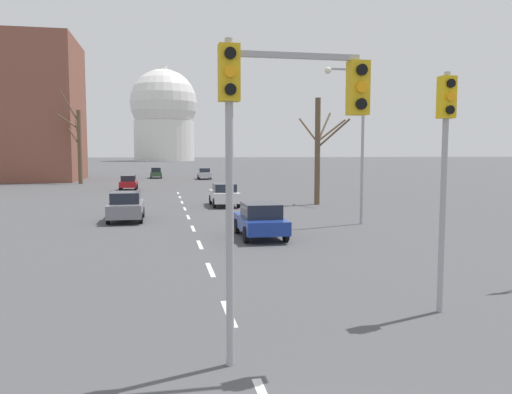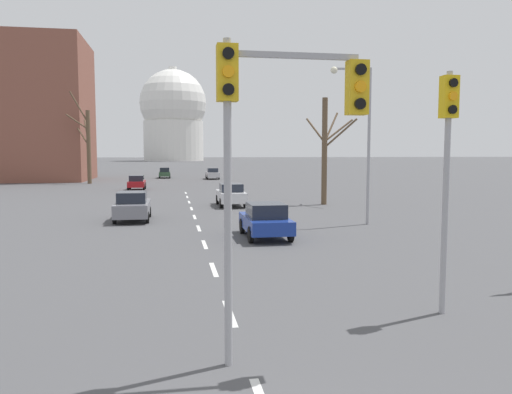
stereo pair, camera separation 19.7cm
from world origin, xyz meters
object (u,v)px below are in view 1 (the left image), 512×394
at_px(traffic_signal_centre_tall, 274,120).
at_px(street_lamp_right, 356,129).
at_px(traffic_signal_near_right, 445,148).
at_px(sedan_far_right, 260,220).
at_px(sedan_near_right, 156,173).
at_px(sedan_near_left, 224,194).
at_px(sedan_far_left, 126,206).
at_px(sedan_mid_centre, 204,174).
at_px(sedan_distant_centre, 129,183).

bearing_deg(traffic_signal_centre_tall, street_lamp_right, 63.59).
distance_m(traffic_signal_centre_tall, traffic_signal_near_right, 5.00).
bearing_deg(traffic_signal_centre_tall, sedan_far_right, 79.75).
distance_m(traffic_signal_centre_tall, street_lamp_right, 18.22).
height_order(traffic_signal_centre_tall, street_lamp_right, street_lamp_right).
distance_m(street_lamp_right, sedan_near_right, 52.43).
bearing_deg(sedan_near_left, street_lamp_right, -61.10).
bearing_deg(traffic_signal_centre_tall, sedan_far_left, 101.13).
bearing_deg(traffic_signal_centre_tall, sedan_near_left, 84.80).
xyz_separation_m(sedan_near_left, sedan_near_right, (-5.15, 40.83, -0.04)).
relative_size(street_lamp_right, sedan_mid_centre, 1.79).
xyz_separation_m(sedan_mid_centre, sedan_distant_centre, (-9.32, -19.70, -0.03)).
bearing_deg(sedan_far_left, sedan_distant_centre, 93.21).
bearing_deg(traffic_signal_near_right, sedan_near_right, 96.35).
distance_m(sedan_near_left, sedan_far_right, 13.47).
xyz_separation_m(sedan_far_left, sedan_distant_centre, (-1.31, 23.40, -0.04)).
distance_m(traffic_signal_near_right, sedan_far_left, 20.08).
height_order(traffic_signal_centre_tall, traffic_signal_near_right, traffic_signal_centre_tall).
relative_size(sedan_mid_centre, sedan_far_left, 1.09).
bearing_deg(sedan_near_right, sedan_far_right, -84.63).
xyz_separation_m(traffic_signal_near_right, sedan_far_right, (-2.17, 11.10, -3.11)).
height_order(street_lamp_right, sedan_far_right, street_lamp_right).
height_order(traffic_signal_centre_tall, sedan_mid_centre, traffic_signal_centre_tall).
xyz_separation_m(sedan_near_right, sedan_mid_centre, (6.81, -4.37, 0.02)).
bearing_deg(sedan_far_right, sedan_far_left, 132.67).
xyz_separation_m(sedan_far_left, sedan_far_right, (6.30, -6.84, -0.01)).
xyz_separation_m(street_lamp_right, sedan_distant_centre, (-13.34, 27.06, -4.26)).
bearing_deg(sedan_near_right, sedan_mid_centre, -32.65).
height_order(sedan_mid_centre, sedan_distant_centre, sedan_mid_centre).
height_order(traffic_signal_centre_tall, sedan_near_left, traffic_signal_centre_tall).
bearing_deg(sedan_far_left, sedan_mid_centre, 79.47).
height_order(traffic_signal_near_right, sedan_distant_centre, traffic_signal_near_right).
relative_size(traffic_signal_near_right, sedan_far_right, 1.38).
height_order(traffic_signal_near_right, sedan_mid_centre, traffic_signal_near_right).
xyz_separation_m(traffic_signal_centre_tall, traffic_signal_near_right, (4.55, 2.04, -0.46)).
height_order(sedan_near_left, sedan_mid_centre, sedan_near_left).
distance_m(traffic_signal_near_right, sedan_mid_centre, 61.11).
bearing_deg(sedan_near_left, sedan_far_left, -133.75).
bearing_deg(traffic_signal_centre_tall, sedan_distant_centre, 96.89).
relative_size(sedan_near_right, sedan_far_left, 1.07).
relative_size(sedan_near_right, sedan_distant_centre, 1.16).
bearing_deg(sedan_near_left, sedan_near_right, 97.19).
relative_size(sedan_near_left, sedan_mid_centre, 0.94).
distance_m(sedan_near_right, sedan_far_right, 54.54).
height_order(traffic_signal_near_right, sedan_far_right, traffic_signal_near_right).
bearing_deg(street_lamp_right, sedan_mid_centre, 94.91).
xyz_separation_m(traffic_signal_near_right, sedan_near_left, (-2.13, 24.56, -3.09)).
height_order(traffic_signal_near_right, sedan_near_left, traffic_signal_near_right).
height_order(sedan_near_left, sedan_far_right, sedan_near_left).
height_order(traffic_signal_centre_tall, sedan_far_right, traffic_signal_centre_tall).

